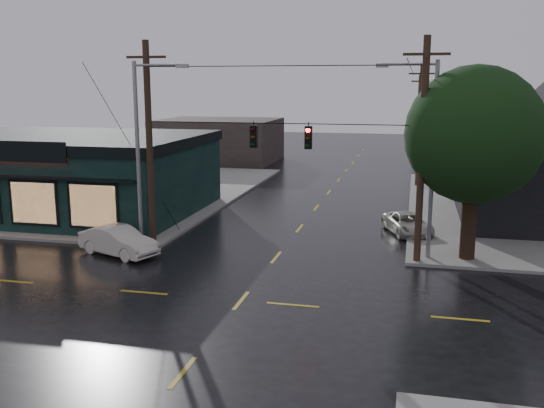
% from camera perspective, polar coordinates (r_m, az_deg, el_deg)
% --- Properties ---
extents(ground_plane, '(160.00, 160.00, 0.00)m').
position_cam_1_polar(ground_plane, '(23.35, -2.93, -9.07)').
color(ground_plane, black).
extents(sidewalk_nw, '(28.00, 28.00, 0.15)m').
position_cam_1_polar(sidewalk_nw, '(49.30, -19.02, 1.28)').
color(sidewalk_nw, gray).
rests_on(sidewalk_nw, ground).
extents(pizza_shop, '(16.30, 12.34, 4.90)m').
position_cam_1_polar(pizza_shop, '(40.39, -18.52, 2.79)').
color(pizza_shop, black).
rests_on(pizza_shop, ground).
extents(corner_tree, '(6.19, 6.19, 8.82)m').
position_cam_1_polar(corner_tree, '(28.65, 18.52, 6.15)').
color(corner_tree, black).
rests_on(corner_tree, ground).
extents(utility_pole_nw, '(2.00, 0.32, 10.15)m').
position_cam_1_polar(utility_pole_nw, '(31.35, -11.09, -3.93)').
color(utility_pole_nw, black).
rests_on(utility_pole_nw, ground).
extents(utility_pole_ne, '(2.00, 0.32, 10.15)m').
position_cam_1_polar(utility_pole_ne, '(28.68, 13.44, -5.47)').
color(utility_pole_ne, black).
rests_on(utility_pole_ne, ground).
extents(utility_pole_far_a, '(2.00, 0.32, 9.65)m').
position_cam_1_polar(utility_pole_far_a, '(49.68, 13.47, 1.58)').
color(utility_pole_far_a, black).
rests_on(utility_pole_far_a, ground).
extents(utility_pole_far_b, '(2.00, 0.32, 9.15)m').
position_cam_1_polar(utility_pole_far_b, '(69.49, 13.48, 4.28)').
color(utility_pole_far_b, black).
rests_on(utility_pole_far_b, ground).
extents(utility_pole_far_c, '(2.00, 0.32, 9.15)m').
position_cam_1_polar(utility_pole_far_c, '(89.38, 13.48, 5.78)').
color(utility_pole_far_c, black).
rests_on(utility_pole_far_c, ground).
extents(span_signal_assembly, '(13.00, 0.48, 1.23)m').
position_cam_1_polar(span_signal_assembly, '(28.27, 0.82, 6.38)').
color(span_signal_assembly, black).
rests_on(span_signal_assembly, ground).
extents(streetlight_nw, '(5.40, 0.30, 9.15)m').
position_cam_1_polar(streetlight_nw, '(30.86, -12.13, -4.22)').
color(streetlight_nw, gray).
rests_on(streetlight_nw, ground).
extents(streetlight_ne, '(5.40, 0.30, 9.15)m').
position_cam_1_polar(streetlight_ne, '(29.37, 14.42, -5.12)').
color(streetlight_ne, gray).
rests_on(streetlight_ne, ground).
extents(bg_building_west, '(12.00, 10.00, 4.40)m').
position_cam_1_polar(bg_building_west, '(64.52, -5.04, 5.99)').
color(bg_building_west, '#332725').
rests_on(bg_building_west, ground).
extents(bg_building_east, '(14.00, 12.00, 5.60)m').
position_cam_1_polar(bg_building_east, '(66.95, 21.78, 5.94)').
color(bg_building_east, black).
rests_on(bg_building_east, ground).
extents(sedan_cream, '(4.47, 2.92, 1.39)m').
position_cam_1_polar(sedan_cream, '(29.98, -14.26, -3.40)').
color(sedan_cream, beige).
rests_on(sedan_cream, ground).
extents(suv_silver, '(3.21, 4.48, 1.13)m').
position_cam_1_polar(suv_silver, '(34.01, 12.65, -1.82)').
color(suv_silver, '#B1B1A3').
rests_on(suv_silver, ground).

